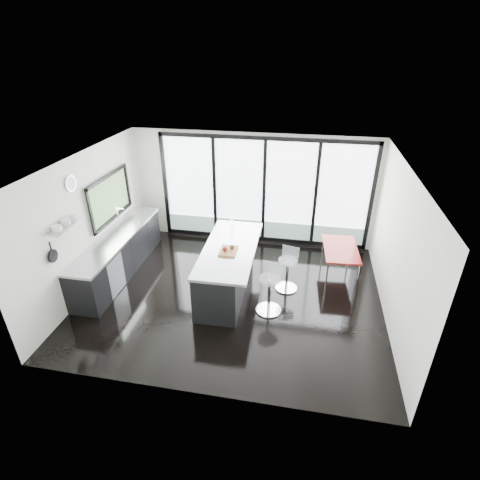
% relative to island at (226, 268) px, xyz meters
% --- Properties ---
extents(floor, '(6.00, 5.00, 0.00)m').
position_rel_island_xyz_m(floor, '(0.17, -0.21, -0.51)').
color(floor, black).
rests_on(floor, ground).
extents(ceiling, '(6.00, 5.00, 0.00)m').
position_rel_island_xyz_m(ceiling, '(0.17, -0.21, 2.29)').
color(ceiling, white).
rests_on(ceiling, wall_back).
extents(wall_back, '(6.00, 0.09, 2.80)m').
position_rel_island_xyz_m(wall_back, '(0.44, 2.25, 0.76)').
color(wall_back, silver).
rests_on(wall_back, ground).
extents(wall_front, '(6.00, 0.00, 2.80)m').
position_rel_island_xyz_m(wall_front, '(0.17, -2.71, 0.89)').
color(wall_front, silver).
rests_on(wall_front, ground).
extents(wall_left, '(0.26, 5.00, 2.80)m').
position_rel_island_xyz_m(wall_left, '(-2.80, 0.06, 1.05)').
color(wall_left, silver).
rests_on(wall_left, ground).
extents(wall_right, '(0.00, 5.00, 2.80)m').
position_rel_island_xyz_m(wall_right, '(3.17, -0.21, 0.89)').
color(wall_right, silver).
rests_on(wall_right, ground).
extents(counter_cabinets, '(0.69, 3.24, 1.36)m').
position_rel_island_xyz_m(counter_cabinets, '(-2.50, 0.19, -0.05)').
color(counter_cabinets, black).
rests_on(counter_cabinets, floor).
extents(island, '(1.09, 2.49, 1.31)m').
position_rel_island_xyz_m(island, '(0.00, 0.00, 0.00)').
color(island, black).
rests_on(island, floor).
extents(bar_stool_near, '(0.58, 0.58, 0.78)m').
position_rel_island_xyz_m(bar_stool_near, '(0.96, -0.58, -0.12)').
color(bar_stool_near, silver).
rests_on(bar_stool_near, floor).
extents(bar_stool_far, '(0.55, 0.55, 0.73)m').
position_rel_island_xyz_m(bar_stool_far, '(1.25, 0.22, -0.15)').
color(bar_stool_far, silver).
rests_on(bar_stool_far, floor).
extents(red_table, '(0.80, 1.31, 0.68)m').
position_rel_island_xyz_m(red_table, '(2.34, 0.99, -0.17)').
color(red_table, maroon).
rests_on(red_table, floor).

